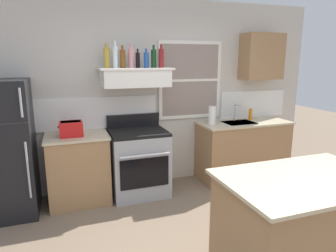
{
  "coord_description": "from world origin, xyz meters",
  "views": [
    {
      "loc": [
        -1.17,
        -1.98,
        1.85
      ],
      "look_at": [
        -0.05,
        1.2,
        1.1
      ],
      "focal_mm": 31.81,
      "sensor_mm": 36.0,
      "label": 1
    }
  ],
  "objects_px": {
    "bottle_champagne_gold_foil": "(107,58)",
    "toaster": "(71,129)",
    "bottle_dark_green_wine": "(154,58)",
    "paper_towel_roll": "(212,115)",
    "bottle_blue_liqueur": "(146,60)",
    "kitchen_island": "(301,227)",
    "stove_range": "(139,162)",
    "dish_soap_bottle": "(250,114)",
    "bottle_clear_tall": "(115,57)",
    "bottle_red_label_wine": "(161,58)",
    "refrigerator": "(2,150)",
    "bottle_amber_wine": "(123,59)",
    "bottle_rose_pink": "(131,58)",
    "bottle_balsamic_dark": "(138,60)"
  },
  "relations": [
    {
      "from": "bottle_champagne_gold_foil",
      "to": "toaster",
      "type": "bearing_deg",
      "value": -163.03
    },
    {
      "from": "bottle_dark_green_wine",
      "to": "paper_towel_roll",
      "type": "relative_size",
      "value": 1.1
    },
    {
      "from": "paper_towel_roll",
      "to": "bottle_blue_liqueur",
      "type": "bearing_deg",
      "value": 179.13
    },
    {
      "from": "bottle_dark_green_wine",
      "to": "kitchen_island",
      "type": "bearing_deg",
      "value": -72.98
    },
    {
      "from": "toaster",
      "to": "bottle_dark_green_wine",
      "type": "xyz_separation_m",
      "value": [
        1.12,
        0.09,
        0.86
      ]
    },
    {
      "from": "stove_range",
      "to": "dish_soap_bottle",
      "type": "xyz_separation_m",
      "value": [
        1.88,
        0.14,
        0.54
      ]
    },
    {
      "from": "bottle_clear_tall",
      "to": "bottle_red_label_wine",
      "type": "relative_size",
      "value": 1.11
    },
    {
      "from": "bottle_champagne_gold_foil",
      "to": "bottle_blue_liqueur",
      "type": "distance_m",
      "value": 0.51
    },
    {
      "from": "bottle_red_label_wine",
      "to": "toaster",
      "type": "bearing_deg",
      "value": -176.81
    },
    {
      "from": "stove_range",
      "to": "bottle_champagne_gold_foil",
      "type": "height_order",
      "value": "bottle_champagne_gold_foil"
    },
    {
      "from": "refrigerator",
      "to": "bottle_red_label_wine",
      "type": "bearing_deg",
      "value": 2.2
    },
    {
      "from": "toaster",
      "to": "bottle_amber_wine",
      "type": "relative_size",
      "value": 1.03
    },
    {
      "from": "bottle_blue_liqueur",
      "to": "dish_soap_bottle",
      "type": "distance_m",
      "value": 1.93
    },
    {
      "from": "toaster",
      "to": "bottle_clear_tall",
      "type": "bearing_deg",
      "value": 9.3
    },
    {
      "from": "stove_range",
      "to": "bottle_champagne_gold_foil",
      "type": "distance_m",
      "value": 1.46
    },
    {
      "from": "refrigerator",
      "to": "bottle_amber_wine",
      "type": "xyz_separation_m",
      "value": [
        1.49,
        0.1,
        1.05
      ]
    },
    {
      "from": "toaster",
      "to": "stove_range",
      "type": "relative_size",
      "value": 0.27
    },
    {
      "from": "bottle_amber_wine",
      "to": "bottle_rose_pink",
      "type": "relative_size",
      "value": 0.94
    },
    {
      "from": "bottle_clear_tall",
      "to": "paper_towel_roll",
      "type": "bearing_deg",
      "value": -1.96
    },
    {
      "from": "toaster",
      "to": "paper_towel_roll",
      "type": "height_order",
      "value": "paper_towel_roll"
    },
    {
      "from": "refrigerator",
      "to": "bottle_clear_tall",
      "type": "distance_m",
      "value": 1.76
    },
    {
      "from": "bottle_balsamic_dark",
      "to": "bottle_blue_liqueur",
      "type": "bearing_deg",
      "value": -31.95
    },
    {
      "from": "bottle_rose_pink",
      "to": "kitchen_island",
      "type": "relative_size",
      "value": 0.22
    },
    {
      "from": "bottle_clear_tall",
      "to": "paper_towel_roll",
      "type": "relative_size",
      "value": 1.27
    },
    {
      "from": "bottle_dark_green_wine",
      "to": "bottle_amber_wine",
      "type": "bearing_deg",
      "value": -179.75
    },
    {
      "from": "paper_towel_roll",
      "to": "bottle_balsamic_dark",
      "type": "bearing_deg",
      "value": 175.95
    },
    {
      "from": "bottle_rose_pink",
      "to": "dish_soap_bottle",
      "type": "bearing_deg",
      "value": 1.31
    },
    {
      "from": "bottle_champagne_gold_foil",
      "to": "bottle_amber_wine",
      "type": "bearing_deg",
      "value": -17.19
    },
    {
      "from": "toaster",
      "to": "paper_towel_roll",
      "type": "relative_size",
      "value": 1.1
    },
    {
      "from": "bottle_rose_pink",
      "to": "bottle_blue_liqueur",
      "type": "bearing_deg",
      "value": -11.94
    },
    {
      "from": "bottle_champagne_gold_foil",
      "to": "bottle_rose_pink",
      "type": "distance_m",
      "value": 0.31
    },
    {
      "from": "stove_range",
      "to": "bottle_amber_wine",
      "type": "relative_size",
      "value": 3.77
    },
    {
      "from": "toaster",
      "to": "kitchen_island",
      "type": "relative_size",
      "value": 0.21
    },
    {
      "from": "bottle_clear_tall",
      "to": "bottle_red_label_wine",
      "type": "bearing_deg",
      "value": -2.9
    },
    {
      "from": "bottle_champagne_gold_foil",
      "to": "bottle_rose_pink",
      "type": "bearing_deg",
      "value": -8.49
    },
    {
      "from": "bottle_clear_tall",
      "to": "bottle_blue_liqueur",
      "type": "relative_size",
      "value": 1.37
    },
    {
      "from": "bottle_champagne_gold_foil",
      "to": "paper_towel_roll",
      "type": "bearing_deg",
      "value": -3.91
    },
    {
      "from": "bottle_clear_tall",
      "to": "paper_towel_roll",
      "type": "distance_m",
      "value": 1.63
    },
    {
      "from": "dish_soap_bottle",
      "to": "bottle_clear_tall",
      "type": "bearing_deg",
      "value": -178.6
    },
    {
      "from": "bottle_balsamic_dark",
      "to": "paper_towel_roll",
      "type": "distance_m",
      "value": 1.36
    },
    {
      "from": "bottle_champagne_gold_foil",
      "to": "bottle_dark_green_wine",
      "type": "xyz_separation_m",
      "value": [
        0.62,
        -0.06,
        -0.01
      ]
    },
    {
      "from": "refrigerator",
      "to": "bottle_champagne_gold_foil",
      "type": "xyz_separation_m",
      "value": [
        1.29,
        0.16,
        1.06
      ]
    },
    {
      "from": "bottle_amber_wine",
      "to": "bottle_balsamic_dark",
      "type": "relative_size",
      "value": 1.17
    },
    {
      "from": "bottle_rose_pink",
      "to": "bottle_red_label_wine",
      "type": "relative_size",
      "value": 1.0
    },
    {
      "from": "bottle_red_label_wine",
      "to": "bottle_amber_wine",
      "type": "bearing_deg",
      "value": 177.21
    },
    {
      "from": "refrigerator",
      "to": "stove_range",
      "type": "height_order",
      "value": "refrigerator"
    },
    {
      "from": "bottle_clear_tall",
      "to": "bottle_blue_liqueur",
      "type": "bearing_deg",
      "value": -4.62
    },
    {
      "from": "toaster",
      "to": "stove_range",
      "type": "bearing_deg",
      "value": 0.91
    },
    {
      "from": "bottle_balsamic_dark",
      "to": "kitchen_island",
      "type": "bearing_deg",
      "value": -68.28
    },
    {
      "from": "refrigerator",
      "to": "bottle_dark_green_wine",
      "type": "bearing_deg",
      "value": 3.12
    }
  ]
}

